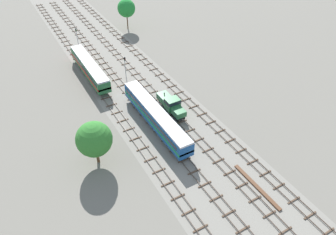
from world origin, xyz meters
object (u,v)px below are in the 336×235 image
(passenger_coach_left_nearest, at_px, (155,116))
(signal_post_nearest, at_px, (125,64))
(diesel_railcar_far_left_mid, at_px, (89,68))
(signal_post_near, at_px, (77,35))
(shunter_loco_centre_left_near, at_px, (171,104))

(passenger_coach_left_nearest, xyz_separation_m, signal_post_nearest, (2.45, 19.78, 0.77))
(passenger_coach_left_nearest, distance_m, diesel_railcar_far_left_mid, 24.24)
(diesel_railcar_far_left_mid, relative_size, signal_post_near, 3.84)
(diesel_railcar_far_left_mid, height_order, signal_post_nearest, signal_post_nearest)
(shunter_loco_centre_left_near, distance_m, signal_post_nearest, 17.48)
(shunter_loco_centre_left_near, height_order, diesel_railcar_far_left_mid, diesel_railcar_far_left_mid)
(shunter_loco_centre_left_near, relative_size, signal_post_nearest, 1.59)
(shunter_loco_centre_left_near, xyz_separation_m, signal_post_nearest, (-2.45, 17.25, 1.37))
(signal_post_nearest, relative_size, signal_post_near, 1.00)
(passenger_coach_left_nearest, distance_m, signal_post_near, 41.72)
(signal_post_nearest, bearing_deg, signal_post_near, 102.63)
(passenger_coach_left_nearest, height_order, shunter_loco_centre_left_near, passenger_coach_left_nearest)
(passenger_coach_left_nearest, height_order, diesel_railcar_far_left_mid, same)
(shunter_loco_centre_left_near, height_order, signal_post_near, signal_post_near)
(signal_post_nearest, bearing_deg, diesel_railcar_far_left_mid, 151.65)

